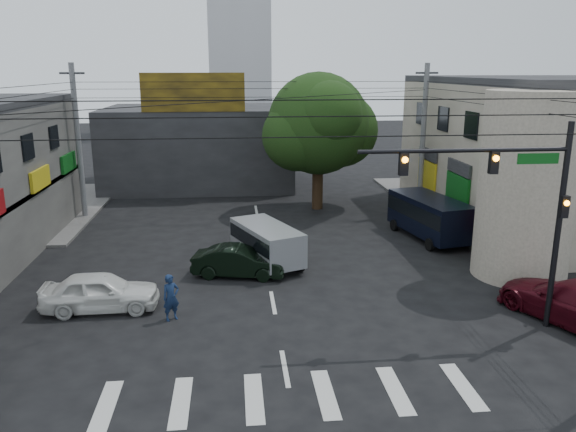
{
  "coord_description": "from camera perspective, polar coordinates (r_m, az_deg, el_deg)",
  "views": [
    {
      "loc": [
        -1.42,
        -18.27,
        8.83
      ],
      "look_at": [
        0.79,
        4.0,
        2.96
      ],
      "focal_mm": 35.0,
      "sensor_mm": 36.0,
      "label": 1
    }
  ],
  "objects": [
    {
      "name": "ground",
      "position": [
        20.34,
        -1.12,
        -11.03
      ],
      "size": [
        160.0,
        160.0,
        0.0
      ],
      "primitive_type": "plane",
      "color": "black",
      "rests_on": "ground"
    },
    {
      "name": "sidewalk_far_right",
      "position": [
        42.06,
        22.0,
        1.61
      ],
      "size": [
        16.0,
        16.0,
        0.15
      ],
      "primitive_type": "cube",
      "color": "#514F4C",
      "rests_on": "ground"
    },
    {
      "name": "building_right",
      "position": [
        37.12,
        26.08,
        5.74
      ],
      "size": [
        14.0,
        18.0,
        8.0
      ],
      "primitive_type": "cube",
      "color": "gray",
      "rests_on": "ground"
    },
    {
      "name": "corner_column",
      "position": [
        25.95,
        23.08,
        2.79
      ],
      "size": [
        4.0,
        4.0,
        8.0
      ],
      "primitive_type": "cylinder",
      "color": "gray",
      "rests_on": "ground"
    },
    {
      "name": "building_far",
      "position": [
        44.72,
        -8.99,
        7.04
      ],
      "size": [
        14.0,
        10.0,
        6.0
      ],
      "primitive_type": "cube",
      "color": "#232326",
      "rests_on": "ground"
    },
    {
      "name": "billboard",
      "position": [
        39.48,
        -9.63,
        12.28
      ],
      "size": [
        7.0,
        0.3,
        2.6
      ],
      "primitive_type": "cube",
      "color": "olive",
      "rests_on": "building_far"
    },
    {
      "name": "street_tree",
      "position": [
        35.84,
        3.1,
        9.31
      ],
      "size": [
        6.4,
        6.4,
        8.7
      ],
      "color": "black",
      "rests_on": "ground"
    },
    {
      "name": "traffic_gantry",
      "position": [
        19.98,
        22.04,
        2.08
      ],
      "size": [
        7.1,
        0.35,
        7.2
      ],
      "color": "black",
      "rests_on": "ground"
    },
    {
      "name": "utility_pole_far_left",
      "position": [
        35.7,
        -20.51,
        6.98
      ],
      "size": [
        0.32,
        0.32,
        9.2
      ],
      "primitive_type": "cylinder",
      "color": "#59595B",
      "rests_on": "ground"
    },
    {
      "name": "utility_pole_far_right",
      "position": [
        36.52,
        13.55,
        7.65
      ],
      "size": [
        0.32,
        0.32,
        9.2
      ],
      "primitive_type": "cylinder",
      "color": "#59595B",
      "rests_on": "ground"
    },
    {
      "name": "dark_sedan",
      "position": [
        24.72,
        -4.99,
        -4.63
      ],
      "size": [
        3.04,
        4.62,
        1.34
      ],
      "primitive_type": "imported",
      "rotation": [
        0.0,
        0.0,
        1.36
      ],
      "color": "black",
      "rests_on": "ground"
    },
    {
      "name": "white_compact",
      "position": [
        22.39,
        -18.52,
        -7.29
      ],
      "size": [
        1.89,
        4.38,
        1.47
      ],
      "primitive_type": "imported",
      "rotation": [
        0.0,
        0.0,
        1.59
      ],
      "color": "silver",
      "rests_on": "ground"
    },
    {
      "name": "maroon_sedan",
      "position": [
        22.65,
        26.84,
        -7.76
      ],
      "size": [
        6.16,
        7.03,
        1.57
      ],
      "primitive_type": "imported",
      "rotation": [
        0.0,
        0.0,
        3.55
      ],
      "color": "#3D0811",
      "rests_on": "ground"
    },
    {
      "name": "silver_minivan",
      "position": [
        25.94,
        -2.17,
        -3.01
      ],
      "size": [
        5.66,
        4.91,
        1.88
      ],
      "primitive_type": null,
      "rotation": [
        0.0,
        0.0,
        1.96
      ],
      "color": "#97999E",
      "rests_on": "ground"
    },
    {
      "name": "navy_van",
      "position": [
        30.86,
        14.19,
        -0.23
      ],
      "size": [
        6.4,
        4.29,
        2.23
      ],
      "primitive_type": null,
      "rotation": [
        0.0,
        0.0,
        1.77
      ],
      "color": "black",
      "rests_on": "ground"
    },
    {
      "name": "traffic_officer",
      "position": [
        20.84,
        -11.8,
        -8.1
      ],
      "size": [
        0.98,
        0.95,
        1.72
      ],
      "primitive_type": "imported",
      "rotation": [
        0.0,
        0.0,
        0.51
      ],
      "color": "#132343",
      "rests_on": "ground"
    }
  ]
}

